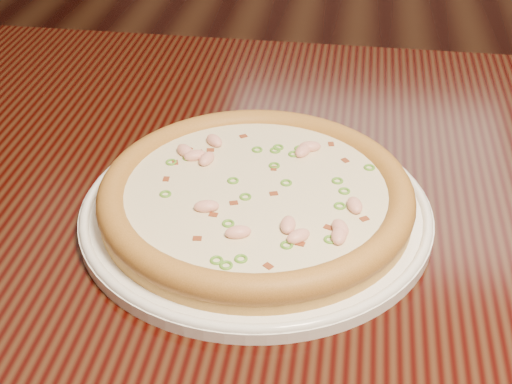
# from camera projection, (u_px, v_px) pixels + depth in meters

# --- Properties ---
(ground) EXTENTS (9.00, 9.00, 0.00)m
(ground) POSITION_uv_depth(u_px,v_px,m) (386.00, 230.00, 1.93)
(ground) COLOR black
(hero_table) EXTENTS (1.20, 0.80, 0.75)m
(hero_table) POSITION_uv_depth(u_px,v_px,m) (367.00, 270.00, 0.80)
(hero_table) COLOR black
(hero_table) RESTS_ON ground
(plate) EXTENTS (0.35, 0.35, 0.02)m
(plate) POSITION_uv_depth(u_px,v_px,m) (256.00, 209.00, 0.72)
(plate) COLOR white
(plate) RESTS_ON hero_table
(pizza) EXTENTS (0.31, 0.31, 0.03)m
(pizza) POSITION_uv_depth(u_px,v_px,m) (256.00, 194.00, 0.71)
(pizza) COLOR gold
(pizza) RESTS_ON plate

